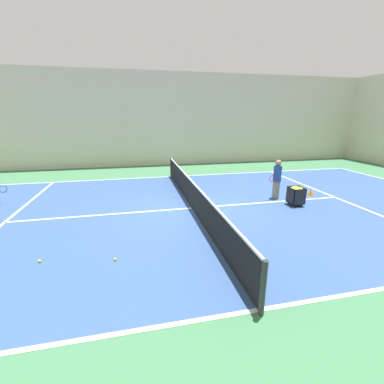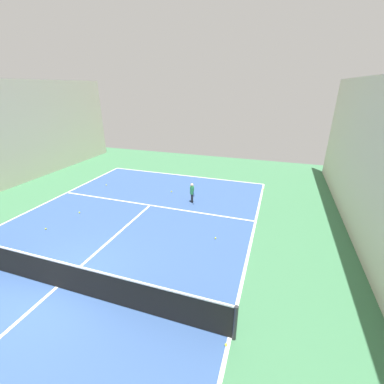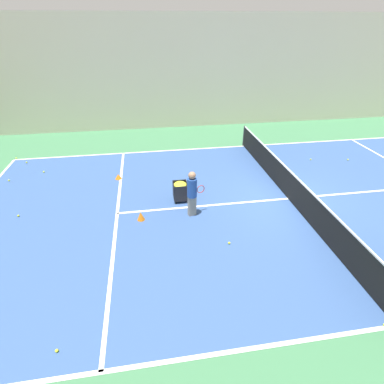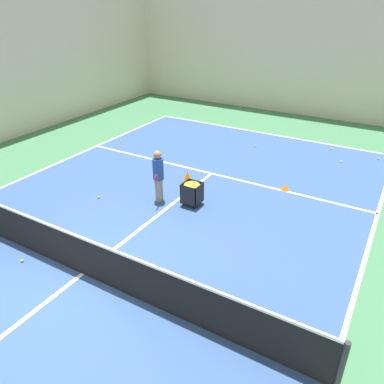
% 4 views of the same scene
% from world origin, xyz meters
% --- Properties ---
extents(ground_plane, '(34.06, 34.06, 0.00)m').
position_xyz_m(ground_plane, '(0.00, 0.00, 0.00)').
color(ground_plane, '#3D754C').
extents(court_playing_area, '(10.73, 22.47, 0.00)m').
position_xyz_m(court_playing_area, '(0.00, 0.00, 0.00)').
color(court_playing_area, '#335189').
rests_on(court_playing_area, ground).
extents(line_baseline_near, '(10.73, 0.10, 0.00)m').
position_xyz_m(line_baseline_near, '(0.00, -11.23, 0.01)').
color(line_baseline_near, white).
rests_on(line_baseline_near, ground).
extents(line_sideline_left, '(0.10, 22.47, 0.00)m').
position_xyz_m(line_sideline_left, '(-5.37, 0.00, 0.01)').
color(line_sideline_left, white).
rests_on(line_sideline_left, ground).
extents(line_service_near, '(10.73, 0.10, 0.00)m').
position_xyz_m(line_service_near, '(0.00, -6.18, 0.01)').
color(line_service_near, white).
rests_on(line_service_near, ground).
extents(line_centre_service, '(0.10, 12.36, 0.00)m').
position_xyz_m(line_centre_service, '(0.00, 0.00, 0.01)').
color(line_centre_service, white).
rests_on(line_centre_service, ground).
extents(tennis_net, '(11.03, 0.10, 1.05)m').
position_xyz_m(tennis_net, '(0.00, 0.00, 0.54)').
color(tennis_net, '#2D2D33').
rests_on(tennis_net, ground).
extents(player_near_baseline, '(0.39, 0.51, 1.06)m').
position_xyz_m(player_near_baseline, '(-1.95, -7.23, 0.61)').
color(player_near_baseline, black).
rests_on(player_near_baseline, ground).
extents(tennis_ball_0, '(0.07, 0.07, 0.07)m').
position_xyz_m(tennis_ball_0, '(-1.53, -0.41, 0.04)').
color(tennis_ball_0, yellow).
rests_on(tennis_ball_0, ground).
extents(tennis_ball_2, '(0.07, 0.07, 0.07)m').
position_xyz_m(tennis_ball_2, '(-3.98, -4.18, 0.04)').
color(tennis_ball_2, yellow).
rests_on(tennis_ball_2, ground).
extents(tennis_ball_3, '(0.07, 0.07, 0.07)m').
position_xyz_m(tennis_ball_3, '(3.14, -2.55, 0.04)').
color(tennis_ball_3, yellow).
rests_on(tennis_ball_3, ground).
extents(tennis_ball_6, '(0.07, 0.07, 0.07)m').
position_xyz_m(tennis_ball_6, '(3.91, -7.88, 0.04)').
color(tennis_ball_6, yellow).
rests_on(tennis_ball_6, ground).
extents(tennis_ball_7, '(0.07, 0.07, 0.07)m').
position_xyz_m(tennis_ball_7, '(2.84, -4.27, 0.04)').
color(tennis_ball_7, yellow).
rests_on(tennis_ball_7, ground).
extents(tennis_ball_8, '(0.07, 0.07, 0.07)m').
position_xyz_m(tennis_ball_8, '(-0.35, -8.20, 0.04)').
color(tennis_ball_8, yellow).
rests_on(tennis_ball_8, ground).
extents(tennis_ball_13, '(0.07, 0.07, 0.07)m').
position_xyz_m(tennis_ball_13, '(-5.32, 0.24, 0.04)').
color(tennis_ball_13, yellow).
rests_on(tennis_ball_13, ground).
extents(tennis_ball_14, '(0.07, 0.07, 0.07)m').
position_xyz_m(tennis_ball_14, '(-5.42, -10.28, 0.04)').
color(tennis_ball_14, yellow).
rests_on(tennis_ball_14, ground).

